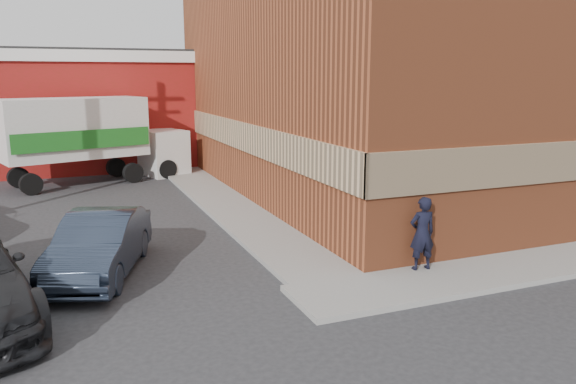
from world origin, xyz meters
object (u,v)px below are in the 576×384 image
object	(u,v)px
brick_building	(408,69)
man	(422,233)
box_truck	(91,134)
warehouse	(25,109)
sedan	(100,245)

from	to	relation	value
brick_building	man	distance (m)	11.48
box_truck	warehouse	bearing A→B (deg)	97.79
warehouse	box_truck	size ratio (longest dim) A/B	2.18
sedan	box_truck	distance (m)	11.76
sedan	warehouse	bearing A→B (deg)	116.38
brick_building	warehouse	distance (m)	18.30
sedan	brick_building	bearing A→B (deg)	47.39
brick_building	box_truck	size ratio (longest dim) A/B	2.45
brick_building	box_truck	world-z (taller)	brick_building
warehouse	box_truck	bearing A→B (deg)	-65.66
man	box_truck	size ratio (longest dim) A/B	0.22
warehouse	box_truck	xyz separation A→B (m)	(2.66, -5.89, -0.77)
man	sedan	xyz separation A→B (m)	(-6.70, 2.70, -0.26)
box_truck	man	bearing A→B (deg)	-83.38
brick_building	sedan	world-z (taller)	brick_building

